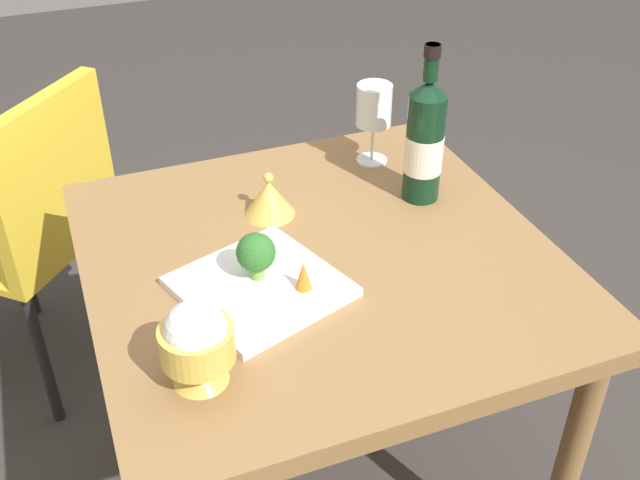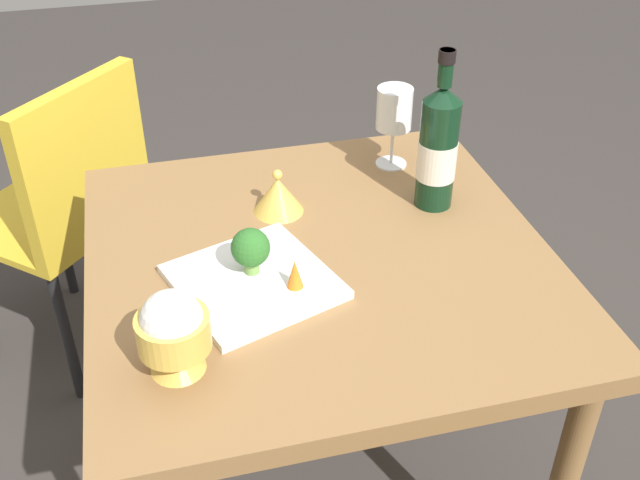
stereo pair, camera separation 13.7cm
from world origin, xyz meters
name	(u,v)px [view 2 (the right image)]	position (x,y,z in m)	size (l,w,h in m)	color
dining_table	(320,292)	(0.00, 0.00, 0.64)	(0.84, 0.84, 0.74)	olive
chair_near_window	(70,198)	(0.49, -0.67, 0.53)	(0.56, 0.56, 0.85)	gold
wine_bottle	(438,147)	(-0.26, -0.11, 0.86)	(0.08, 0.08, 0.32)	black
wine_glass	(394,111)	(-0.23, -0.29, 0.86)	(0.08, 0.08, 0.18)	white
rice_bowl	(173,331)	(0.28, 0.23, 0.81)	(0.11, 0.11, 0.14)	gold
rice_bowl_lid	(278,195)	(0.04, -0.16, 0.77)	(0.10, 0.10, 0.09)	gold
serving_plate	(254,282)	(0.13, 0.06, 0.74)	(0.32, 0.32, 0.02)	white
broccoli_floret	(251,248)	(0.13, 0.04, 0.80)	(0.07, 0.07, 0.09)	#729E4C
carrot_garnish_left	(295,274)	(0.07, 0.10, 0.78)	(0.03, 0.03, 0.05)	orange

